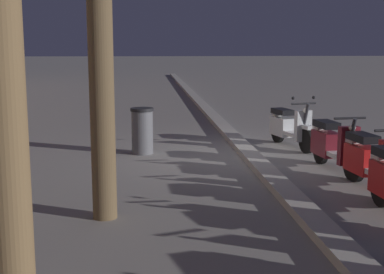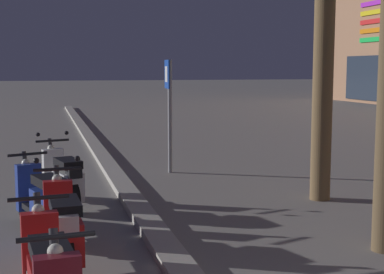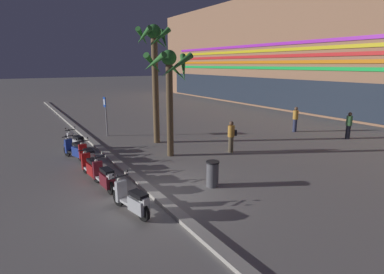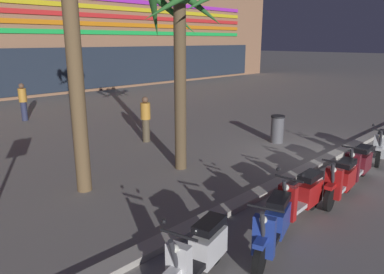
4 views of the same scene
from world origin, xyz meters
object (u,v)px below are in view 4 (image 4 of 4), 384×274
scooter_white_lead_nearest (200,253)px  palm_tree_far_corner (181,29)px  scooter_blue_mid_centre (274,225)px  pedestrian_window_shopping (73,93)px  litter_bin (277,129)px  pedestrian_strolling_near_curb (23,101)px  scooter_maroon_mid_rear (359,164)px  scooter_red_second_in_line (302,196)px  pedestrian_by_palm_tree (146,118)px  scooter_silver_far_back (382,145)px  scooter_red_mid_front (341,180)px

scooter_white_lead_nearest → palm_tree_far_corner: size_ratio=0.35×
scooter_white_lead_nearest → scooter_blue_mid_centre: size_ratio=0.99×
scooter_white_lead_nearest → pedestrian_window_shopping: bearing=68.3°
litter_bin → pedestrian_strolling_near_curb: bearing=115.1°
scooter_maroon_mid_rear → scooter_white_lead_nearest: bearing=178.3°
scooter_red_second_in_line → litter_bin: 5.64m
scooter_maroon_mid_rear → pedestrian_by_palm_tree: pedestrian_by_palm_tree is taller
scooter_red_second_in_line → palm_tree_far_corner: bearing=84.4°
scooter_red_second_in_line → scooter_silver_far_back: (5.05, 0.13, -0.02)m
litter_bin → palm_tree_far_corner: bearing=173.8°
scooter_red_mid_front → scooter_maroon_mid_rear: same height
scooter_white_lead_nearest → pedestrian_strolling_near_curb: bearing=78.3°
scooter_blue_mid_centre → litter_bin: bearing=31.1°
pedestrian_by_palm_tree → litter_bin: 4.57m
scooter_blue_mid_centre → litter_bin: size_ratio=1.84×
scooter_silver_far_back → litter_bin: (-0.51, 3.23, 0.04)m
scooter_white_lead_nearest → litter_bin: (7.38, 3.25, 0.03)m
scooter_silver_far_back → litter_bin: 3.27m
scooter_white_lead_nearest → scooter_maroon_mid_rear: 5.61m
palm_tree_far_corner → pedestrian_by_palm_tree: (1.07, 2.89, -2.89)m
scooter_red_second_in_line → scooter_red_mid_front: (1.42, -0.18, -0.01)m
palm_tree_far_corner → litter_bin: (4.17, -0.45, -3.24)m
scooter_red_mid_front → pedestrian_window_shopping: (1.44, 14.59, 0.39)m
pedestrian_strolling_near_curb → scooter_red_second_in_line: bearing=-89.5°
scooter_red_mid_front → scooter_maroon_mid_rear: bearing=5.3°
scooter_blue_mid_centre → pedestrian_strolling_near_curb: size_ratio=1.06×
scooter_silver_far_back → pedestrian_window_shopping: size_ratio=1.15×
scooter_silver_far_back → palm_tree_far_corner: bearing=141.8°
scooter_blue_mid_centre → pedestrian_strolling_near_curb: bearing=84.6°
scooter_white_lead_nearest → scooter_red_second_in_line: 2.85m
scooter_white_lead_nearest → scooter_maroon_mid_rear: bearing=-1.7°
palm_tree_far_corner → pedestrian_window_shopping: 11.26m
scooter_maroon_mid_rear → pedestrian_window_shopping: 14.47m
palm_tree_far_corner → litter_bin: 5.30m
scooter_blue_mid_centre → pedestrian_by_palm_tree: pedestrian_by_palm_tree is taller
scooter_red_second_in_line → pedestrian_strolling_near_curb: (-0.12, 13.28, 0.40)m
pedestrian_strolling_near_curb → pedestrian_by_palm_tree: bearing=-76.7°
scooter_blue_mid_centre → pedestrian_window_shopping: bearing=73.8°
scooter_white_lead_nearest → pedestrian_by_palm_tree: 7.87m
scooter_white_lead_nearest → pedestrian_strolling_near_curb: 13.46m
pedestrian_strolling_near_curb → pedestrian_window_shopping: (2.97, 1.12, -0.03)m
scooter_red_second_in_line → pedestrian_strolling_near_curb: size_ratio=1.13×
scooter_white_lead_nearest → scooter_silver_far_back: 7.89m
scooter_blue_mid_centre → scooter_maroon_mid_rear: bearing=2.2°
scooter_silver_far_back → pedestrian_strolling_near_curb: size_ratio=1.11×
scooter_red_second_in_line → scooter_red_mid_front: size_ratio=1.07×
litter_bin → scooter_silver_far_back: bearing=-81.0°
scooter_maroon_mid_rear → pedestrian_strolling_near_curb: pedestrian_strolling_near_curb is taller
pedestrian_window_shopping → palm_tree_far_corner: bearing=-103.2°
scooter_silver_far_back → palm_tree_far_corner: palm_tree_far_corner is taller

